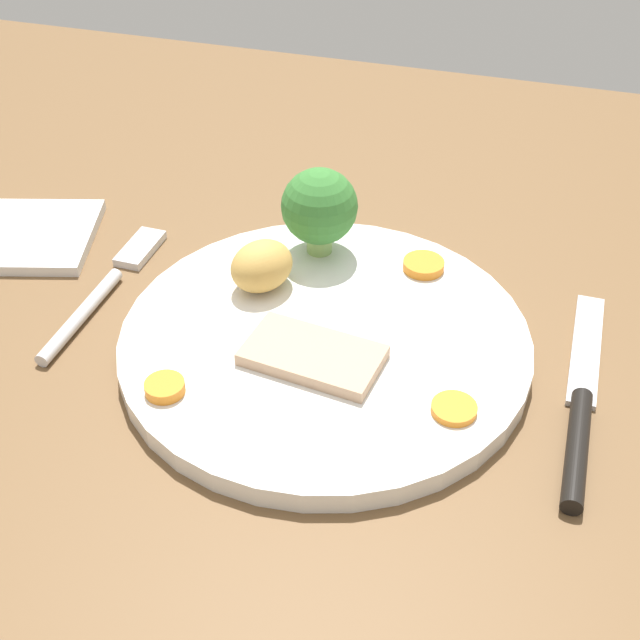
{
  "coord_description": "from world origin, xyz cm",
  "views": [
    {
      "loc": [
        11.1,
        -41.29,
        38.63
      ],
      "look_at": [
        -0.32,
        -2.85,
        6.0
      ],
      "focal_mm": 47.9,
      "sensor_mm": 36.0,
      "label": 1
    }
  ],
  "objects_px": {
    "knife": "(581,408)",
    "carrot_coin_front": "(165,387)",
    "meat_slice_main": "(314,355)",
    "folded_napkin": "(18,236)",
    "fork": "(107,286)",
    "carrot_coin_side": "(454,409)",
    "roast_potato_left": "(262,266)",
    "carrot_coin_back": "(424,265)",
    "broccoli_floret": "(319,208)",
    "dinner_plate": "(320,341)"
  },
  "relations": [
    {
      "from": "carrot_coin_front",
      "to": "knife",
      "type": "relative_size",
      "value": 0.12
    },
    {
      "from": "folded_napkin",
      "to": "meat_slice_main",
      "type": "bearing_deg",
      "value": -17.64
    },
    {
      "from": "roast_potato_left",
      "to": "meat_slice_main",
      "type": "bearing_deg",
      "value": -48.51
    },
    {
      "from": "carrot_coin_back",
      "to": "carrot_coin_side",
      "type": "height_order",
      "value": "carrot_coin_back"
    },
    {
      "from": "dinner_plate",
      "to": "knife",
      "type": "bearing_deg",
      "value": -4.01
    },
    {
      "from": "broccoli_floret",
      "to": "knife",
      "type": "distance_m",
      "value": 0.21
    },
    {
      "from": "fork",
      "to": "meat_slice_main",
      "type": "bearing_deg",
      "value": -103.88
    },
    {
      "from": "fork",
      "to": "carrot_coin_side",
      "type": "bearing_deg",
      "value": -102.76
    },
    {
      "from": "fork",
      "to": "knife",
      "type": "height_order",
      "value": "knife"
    },
    {
      "from": "carrot_coin_side",
      "to": "folded_napkin",
      "type": "relative_size",
      "value": 0.23
    },
    {
      "from": "carrot_coin_back",
      "to": "knife",
      "type": "relative_size",
      "value": 0.15
    },
    {
      "from": "knife",
      "to": "fork",
      "type": "bearing_deg",
      "value": 85.24
    },
    {
      "from": "fork",
      "to": "dinner_plate",
      "type": "bearing_deg",
      "value": -95.19
    },
    {
      "from": "meat_slice_main",
      "to": "carrot_coin_side",
      "type": "xyz_separation_m",
      "value": [
        0.09,
        -0.02,
        -0.0
      ]
    },
    {
      "from": "knife",
      "to": "dinner_plate",
      "type": "bearing_deg",
      "value": 86.48
    },
    {
      "from": "dinner_plate",
      "to": "folded_napkin",
      "type": "distance_m",
      "value": 0.25
    },
    {
      "from": "dinner_plate",
      "to": "knife",
      "type": "height_order",
      "value": "dinner_plate"
    },
    {
      "from": "folded_napkin",
      "to": "carrot_coin_side",
      "type": "bearing_deg",
      "value": -16.23
    },
    {
      "from": "knife",
      "to": "carrot_coin_front",
      "type": "bearing_deg",
      "value": 106.14
    },
    {
      "from": "knife",
      "to": "carrot_coin_side",
      "type": "bearing_deg",
      "value": 116.15
    },
    {
      "from": "carrot_coin_side",
      "to": "folded_napkin",
      "type": "xyz_separation_m",
      "value": [
        -0.34,
        0.1,
        -0.01
      ]
    },
    {
      "from": "roast_potato_left",
      "to": "carrot_coin_front",
      "type": "distance_m",
      "value": 0.11
    },
    {
      "from": "meat_slice_main",
      "to": "folded_napkin",
      "type": "bearing_deg",
      "value": 162.36
    },
    {
      "from": "broccoli_floret",
      "to": "folded_napkin",
      "type": "bearing_deg",
      "value": -172.09
    },
    {
      "from": "dinner_plate",
      "to": "carrot_coin_side",
      "type": "xyz_separation_m",
      "value": [
        0.09,
        -0.04,
        0.01
      ]
    },
    {
      "from": "roast_potato_left",
      "to": "carrot_coin_front",
      "type": "height_order",
      "value": "roast_potato_left"
    },
    {
      "from": "carrot_coin_front",
      "to": "knife",
      "type": "height_order",
      "value": "carrot_coin_front"
    },
    {
      "from": "dinner_plate",
      "to": "carrot_coin_side",
      "type": "bearing_deg",
      "value": -25.99
    },
    {
      "from": "fork",
      "to": "knife",
      "type": "xyz_separation_m",
      "value": [
        0.31,
        -0.03,
        0.0
      ]
    },
    {
      "from": "roast_potato_left",
      "to": "folded_napkin",
      "type": "xyz_separation_m",
      "value": [
        -0.2,
        0.02,
        -0.03
      ]
    },
    {
      "from": "carrot_coin_side",
      "to": "knife",
      "type": "xyz_separation_m",
      "value": [
        0.07,
        0.03,
        -0.01
      ]
    },
    {
      "from": "meat_slice_main",
      "to": "broccoli_floret",
      "type": "distance_m",
      "value": 0.12
    },
    {
      "from": "broccoli_floret",
      "to": "knife",
      "type": "height_order",
      "value": "broccoli_floret"
    },
    {
      "from": "carrot_coin_back",
      "to": "folded_napkin",
      "type": "relative_size",
      "value": 0.25
    },
    {
      "from": "meat_slice_main",
      "to": "carrot_coin_side",
      "type": "height_order",
      "value": "meat_slice_main"
    },
    {
      "from": "carrot_coin_front",
      "to": "folded_napkin",
      "type": "height_order",
      "value": "carrot_coin_front"
    },
    {
      "from": "carrot_coin_front",
      "to": "carrot_coin_side",
      "type": "distance_m",
      "value": 0.16
    },
    {
      "from": "carrot_coin_back",
      "to": "broccoli_floret",
      "type": "height_order",
      "value": "broccoli_floret"
    },
    {
      "from": "dinner_plate",
      "to": "carrot_coin_front",
      "type": "xyz_separation_m",
      "value": [
        -0.07,
        -0.07,
        0.01
      ]
    },
    {
      "from": "roast_potato_left",
      "to": "broccoli_floret",
      "type": "bearing_deg",
      "value": 64.62
    },
    {
      "from": "dinner_plate",
      "to": "carrot_coin_back",
      "type": "distance_m",
      "value": 0.1
    },
    {
      "from": "meat_slice_main",
      "to": "roast_potato_left",
      "type": "xyz_separation_m",
      "value": [
        -0.05,
        0.06,
        0.01
      ]
    },
    {
      "from": "carrot_coin_side",
      "to": "roast_potato_left",
      "type": "bearing_deg",
      "value": 150.6
    },
    {
      "from": "dinner_plate",
      "to": "broccoli_floret",
      "type": "distance_m",
      "value": 0.1
    },
    {
      "from": "roast_potato_left",
      "to": "knife",
      "type": "relative_size",
      "value": 0.23
    },
    {
      "from": "meat_slice_main",
      "to": "broccoli_floret",
      "type": "bearing_deg",
      "value": 104.95
    },
    {
      "from": "knife",
      "to": "folded_napkin",
      "type": "xyz_separation_m",
      "value": [
        -0.41,
        0.07,
        -0.0
      ]
    },
    {
      "from": "meat_slice_main",
      "to": "carrot_coin_front",
      "type": "relative_size",
      "value": 3.49
    },
    {
      "from": "carrot_coin_back",
      "to": "broccoli_floret",
      "type": "xyz_separation_m",
      "value": [
        -0.07,
        0.0,
        0.03
      ]
    },
    {
      "from": "broccoli_floret",
      "to": "folded_napkin",
      "type": "xyz_separation_m",
      "value": [
        -0.22,
        -0.03,
        -0.04
      ]
    }
  ]
}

